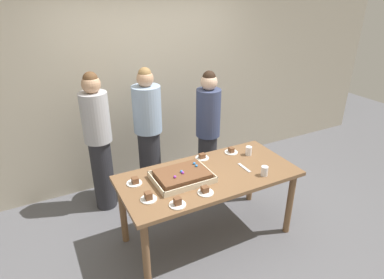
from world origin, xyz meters
name	(u,v)px	position (x,y,z in m)	size (l,w,h in m)	color
ground_plane	(207,235)	(0.00, 0.00, 0.00)	(12.00, 12.00, 0.00)	#5B5B60
interior_back_panel	(149,72)	(0.00, 1.60, 1.50)	(8.00, 0.12, 3.00)	#B2A893
party_table	(209,182)	(0.00, 0.00, 0.70)	(1.81, 0.85, 0.79)	brown
sheet_cake	(182,176)	(-0.28, 0.03, 0.84)	(0.57, 0.42, 0.11)	beige
plated_slice_near_left	(231,151)	(0.46, 0.29, 0.81)	(0.15, 0.15, 0.07)	white
plated_slice_near_right	(202,157)	(0.10, 0.32, 0.81)	(0.15, 0.15, 0.06)	white
plated_slice_far_left	(135,182)	(-0.72, 0.18, 0.82)	(0.15, 0.15, 0.07)	white
plated_slice_far_right	(205,191)	(-0.20, -0.27, 0.81)	(0.15, 0.15, 0.07)	white
plated_slice_center_front	(177,203)	(-0.50, -0.32, 0.82)	(0.15, 0.15, 0.08)	white
plated_slice_center_back	(149,197)	(-0.70, -0.13, 0.82)	(0.15, 0.15, 0.08)	white
drink_cup_nearest	(264,171)	(0.48, -0.28, 0.84)	(0.07, 0.07, 0.10)	white
drink_cup_middle	(249,151)	(0.61, 0.16, 0.84)	(0.07, 0.07, 0.10)	white
cake_server_utensil	(244,168)	(0.39, -0.07, 0.80)	(0.03, 0.20, 0.01)	silver
person_serving_front	(99,141)	(-0.85, 1.08, 0.90)	(0.31, 0.31, 1.71)	#28282D
person_green_shirt_behind	(208,131)	(0.46, 0.82, 0.86)	(0.30, 0.30, 1.63)	#28282D
person_striped_tie_right	(148,133)	(-0.24, 1.06, 0.88)	(0.34, 0.34, 1.69)	#28282D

